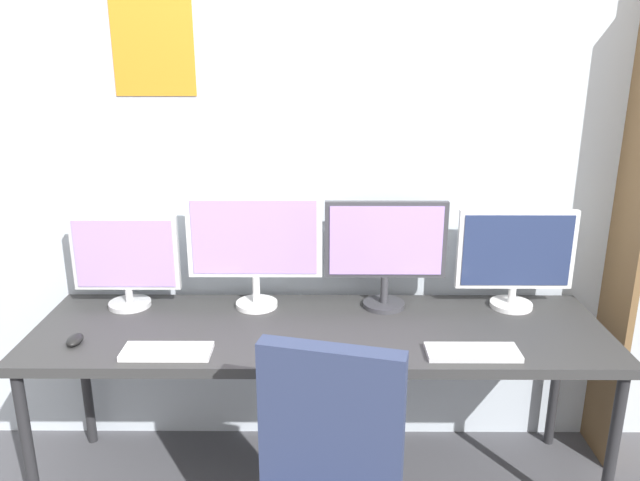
{
  "coord_description": "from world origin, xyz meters",
  "views": [
    {
      "loc": [
        0.01,
        -1.68,
        1.82
      ],
      "look_at": [
        0.0,
        0.65,
        1.09
      ],
      "focal_mm": 34.9,
      "sensor_mm": 36.0,
      "label": 1
    }
  ],
  "objects": [
    {
      "name": "keyboard_right",
      "position": [
        0.56,
        0.37,
        0.75
      ],
      "size": [
        0.34,
        0.13,
        0.02
      ],
      "primitive_type": "cube",
      "color": "silver",
      "rests_on": "desk"
    },
    {
      "name": "desk",
      "position": [
        0.0,
        0.6,
        0.69
      ],
      "size": [
        2.29,
        0.68,
        0.74
      ],
      "color": "#333333",
      "rests_on": "ground_plane"
    },
    {
      "name": "monitor_center_right",
      "position": [
        0.28,
        0.81,
        1.01
      ],
      "size": [
        0.51,
        0.18,
        0.47
      ],
      "color": "#38383D",
      "rests_on": "desk"
    },
    {
      "name": "monitor_far_left",
      "position": [
        -0.83,
        0.81,
        0.96
      ],
      "size": [
        0.45,
        0.18,
        0.41
      ],
      "color": "silver",
      "rests_on": "desk"
    },
    {
      "name": "keyboard_left",
      "position": [
        -0.56,
        0.37,
        0.75
      ],
      "size": [
        0.33,
        0.13,
        0.02
      ],
      "primitive_type": "cube",
      "color": "silver",
      "rests_on": "desk"
    },
    {
      "name": "wall_back",
      "position": [
        -0.0,
        1.02,
        1.3
      ],
      "size": [
        4.69,
        0.11,
        2.6
      ],
      "color": "silver",
      "rests_on": "ground_plane"
    },
    {
      "name": "monitor_far_right",
      "position": [
        0.83,
        0.81,
        0.97
      ],
      "size": [
        0.49,
        0.18,
        0.43
      ],
      "color": "silver",
      "rests_on": "desk"
    },
    {
      "name": "computer_mouse",
      "position": [
        -0.93,
        0.45,
        0.76
      ],
      "size": [
        0.06,
        0.1,
        0.03
      ],
      "primitive_type": "ellipsoid",
      "color": "black",
      "rests_on": "desk"
    },
    {
      "name": "monitor_center_left",
      "position": [
        -0.28,
        0.81,
        1.03
      ],
      "size": [
        0.57,
        0.18,
        0.49
      ],
      "color": "silver",
      "rests_on": "desk"
    }
  ]
}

